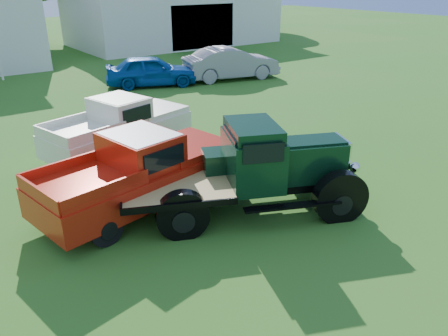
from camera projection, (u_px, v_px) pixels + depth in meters
ground at (249, 230)px, 9.77m from camera, size 120.00×120.00×0.00m
shed_right at (173, 11)px, 36.21m from camera, size 16.80×9.20×5.20m
vintage_flatbed at (248, 169)px, 10.18m from camera, size 5.94×4.29×2.19m
red_pickup at (139, 171)px, 10.42m from camera, size 5.48×2.91×1.90m
white_pickup at (119, 127)px, 13.64m from camera, size 5.17×3.05×1.78m
misc_car_blue at (151, 71)px, 22.38m from camera, size 4.95×3.49×1.57m
misc_car_grey at (231, 63)px, 23.85m from camera, size 5.49×3.01×1.72m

